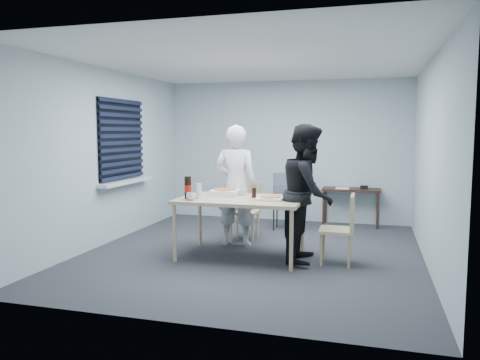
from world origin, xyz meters
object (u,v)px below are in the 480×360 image
(person_white, at_px, (236,186))
(soda_bottle, at_px, (188,188))
(mug_a, at_px, (191,196))
(chair_right, at_px, (343,224))
(person_black, at_px, (307,193))
(side_table, at_px, (351,193))
(backpack, at_px, (284,187))
(dining_table, at_px, (241,203))
(stool, at_px, (284,207))
(mug_b, at_px, (244,192))
(chair_far, at_px, (246,206))

(person_white, bearing_deg, soda_bottle, 63.80)
(mug_a, bearing_deg, chair_right, 10.92)
(person_black, bearing_deg, chair_right, -96.59)
(side_table, height_order, soda_bottle, soda_bottle)
(person_white, xyz_separation_m, backpack, (0.48, 1.25, -0.15))
(dining_table, distance_m, stool, 1.92)
(chair_right, xyz_separation_m, mug_a, (-1.90, -0.37, 0.33))
(person_white, distance_m, mug_a, 1.02)
(person_white, xyz_separation_m, soda_bottle, (-0.41, -0.84, 0.05))
(backpack, distance_m, mug_b, 1.62)
(side_table, relative_size, stool, 1.99)
(person_black, xyz_separation_m, mug_b, (-0.91, 0.19, -0.04))
(person_black, distance_m, stool, 1.98)
(chair_right, distance_m, person_black, 0.60)
(backpack, relative_size, mug_b, 4.69)
(person_white, bearing_deg, chair_far, -93.86)
(person_white, distance_m, backpack, 1.34)
(mug_b, bearing_deg, chair_far, 102.68)
(chair_far, height_order, stool, chair_far)
(dining_table, bearing_deg, backpack, 83.16)
(backpack, bearing_deg, person_white, -110.41)
(side_table, bearing_deg, chair_far, -136.65)
(chair_right, height_order, mug_b, chair_right)
(chair_far, bearing_deg, mug_b, -77.32)
(dining_table, bearing_deg, chair_right, 0.85)
(chair_far, bearing_deg, backpack, 60.35)
(soda_bottle, bearing_deg, person_black, 10.75)
(dining_table, xyz_separation_m, chair_right, (1.33, 0.02, -0.22))
(person_black, distance_m, side_table, 2.51)
(backpack, relative_size, mug_a, 3.82)
(person_black, relative_size, mug_b, 17.70)
(mug_b, bearing_deg, person_white, 121.30)
(backpack, bearing_deg, side_table, 31.97)
(person_black, height_order, soda_bottle, person_black)
(person_white, relative_size, mug_b, 17.70)
(side_table, bearing_deg, dining_table, -117.41)
(backpack, bearing_deg, soda_bottle, -112.58)
(dining_table, bearing_deg, mug_a, -148.56)
(dining_table, relative_size, person_white, 0.92)
(chair_far, relative_size, chair_right, 1.00)
(person_white, bearing_deg, backpack, -110.93)
(chair_far, bearing_deg, person_white, -93.86)
(chair_right, height_order, soda_bottle, soda_bottle)
(person_white, bearing_deg, stool, -110.71)
(stool, height_order, mug_b, mug_b)
(chair_right, bearing_deg, stool, 120.87)
(dining_table, relative_size, backpack, 3.47)
(side_table, height_order, mug_b, mug_b)
(dining_table, bearing_deg, person_white, 112.22)
(dining_table, relative_size, soda_bottle, 5.54)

